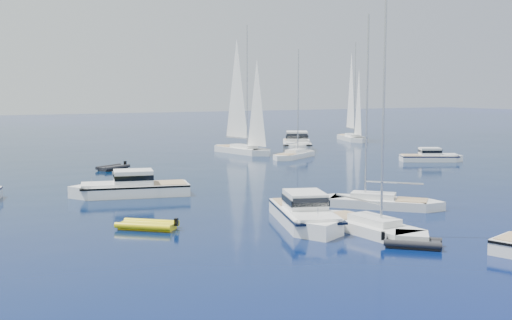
{
  "coord_description": "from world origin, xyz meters",
  "views": [
    {
      "loc": [
        -26.54,
        -21.56,
        8.39
      ],
      "look_at": [
        0.4,
        27.06,
        2.2
      ],
      "focal_mm": 44.48,
      "sensor_mm": 36.0,
      "label": 1
    }
  ],
  "objects": [
    {
      "name": "tender_grey_far",
      "position": [
        -7.66,
        43.59,
        0.0
      ],
      "size": [
        4.15,
        3.51,
        0.95
      ],
      "primitive_type": null,
      "rotation": [
        0.0,
        0.0,
        2.08
      ],
      "color": "black",
      "rests_on": "ground"
    },
    {
      "name": "sailboat_sails_far",
      "position": [
        38.09,
        62.23,
        0.0
      ],
      "size": [
        6.66,
        11.6,
        16.58
      ],
      "primitive_type": null,
      "rotation": [
        0.0,
        0.0,
        2.79
      ],
      "color": "silver",
      "rests_on": "ground"
    },
    {
      "name": "sailboat_sails_r",
      "position": [
        12.33,
        52.49,
        0.0
      ],
      "size": [
        5.05,
        12.11,
        17.28
      ],
      "primitive_type": null,
      "rotation": [
        0.0,
        0.0,
        3.32
      ],
      "color": "silver",
      "rests_on": "ground"
    },
    {
      "name": "motor_cruiser_centre",
      "position": [
        -11.17,
        26.64,
        0.0
      ],
      "size": [
        10.47,
        5.46,
        2.63
      ],
      "primitive_type": null,
      "rotation": [
        0.0,
        0.0,
        1.32
      ],
      "color": "white",
      "rests_on": "ground"
    },
    {
      "name": "motor_cruiser_far_r",
      "position": [
        27.27,
        33.11,
        0.0
      ],
      "size": [
        7.99,
        5.93,
        2.05
      ],
      "primitive_type": null,
      "rotation": [
        0.0,
        0.0,
        4.2
      ],
      "color": "white",
      "rests_on": "ground"
    },
    {
      "name": "sailboat_fore",
      "position": [
        -2.91,
        7.26,
        0.0
      ],
      "size": [
        3.02,
        9.72,
        14.1
      ],
      "primitive_type": null,
      "rotation": [
        0.0,
        0.0,
        3.2
      ],
      "color": "silver",
      "rests_on": "ground"
    },
    {
      "name": "sailboat_mid_r",
      "position": [
        2.83,
        13.32,
        0.0
      ],
      "size": [
        8.37,
        8.79,
        14.17
      ],
      "primitive_type": null,
      "rotation": [
        0.0,
        0.0,
        0.74
      ],
      "color": "silver",
      "rests_on": "ground"
    },
    {
      "name": "motor_cruiser_left",
      "position": [
        -4.99,
        10.94,
        0.0
      ],
      "size": [
        6.24,
        10.41,
        2.61
      ],
      "primitive_type": null,
      "rotation": [
        0.0,
        0.0,
        2.8
      ],
      "color": "white",
      "rests_on": "ground"
    },
    {
      "name": "sailboat_centre",
      "position": [
        15.33,
        44.22,
        0.0
      ],
      "size": [
        9.33,
        6.93,
        13.83
      ],
      "primitive_type": null,
      "rotation": [
        0.0,
        0.0,
        5.25
      ],
      "color": "white",
      "rests_on": "ground"
    },
    {
      "name": "tender_grey_near",
      "position": [
        -3.12,
        3.38,
        0.0
      ],
      "size": [
        3.5,
        3.48,
        0.95
      ],
      "primitive_type": null,
      "rotation": [
        0.0,
        0.0,
        3.93
      ],
      "color": "black",
      "rests_on": "ground"
    },
    {
      "name": "motor_cruiser_distant",
      "position": [
        20.93,
        52.4,
        0.0
      ],
      "size": [
        9.93,
        12.85,
        3.33
      ],
      "primitive_type": null,
      "rotation": [
        0.0,
        0.0,
        2.59
      ],
      "color": "silver",
      "rests_on": "ground"
    },
    {
      "name": "tender_yellow",
      "position": [
        -14.06,
        14.56,
        0.0
      ],
      "size": [
        4.13,
        4.01,
        0.95
      ],
      "primitive_type": null,
      "rotation": [
        0.0,
        0.0,
        0.83
      ],
      "color": "yellow",
      "rests_on": "ground"
    },
    {
      "name": "ground",
      "position": [
        0.0,
        0.0,
        0.0
      ],
      "size": [
        400.0,
        400.0,
        0.0
      ],
      "primitive_type": "plane",
      "color": "#091255",
      "rests_on": "ground"
    }
  ]
}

